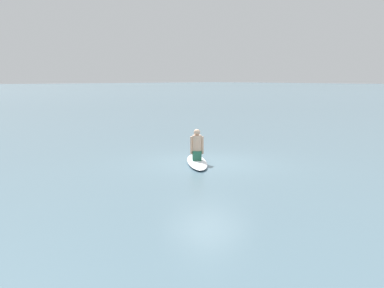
# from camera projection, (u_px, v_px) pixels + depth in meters

# --- Properties ---
(ground_plane) EXTENTS (400.00, 400.00, 0.00)m
(ground_plane) POSITION_uv_depth(u_px,v_px,m) (208.00, 163.00, 15.45)
(ground_plane) COLOR slate
(surfboard) EXTENTS (2.70, 2.31, 0.12)m
(surfboard) POSITION_uv_depth(u_px,v_px,m) (197.00, 162.00, 15.31)
(surfboard) COLOR white
(surfboard) RESTS_ON ground
(person_paddler) EXTENTS (0.45, 0.44, 1.06)m
(person_paddler) POSITION_uv_depth(u_px,v_px,m) (197.00, 146.00, 15.23)
(person_paddler) COLOR #26664C
(person_paddler) RESTS_ON surfboard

